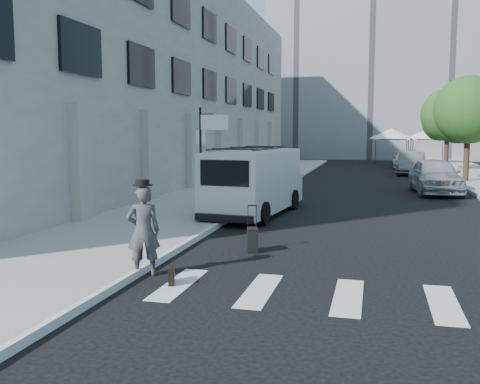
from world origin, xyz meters
The scene contains 16 objects.
ground centered at (0.00, 0.00, 0.00)m, with size 120.00×120.00×0.00m, color black.
sidewalk_left centered at (-4.25, 16.00, 0.07)m, with size 4.50×48.00×0.15m, color gray.
building_left centered at (-11.50, 18.00, 6.00)m, with size 10.00×44.00×12.00m, color gray.
building_far centered at (2.00, 50.00, 12.50)m, with size 22.00×12.00×25.00m, color slate.
sign_pole centered at (-2.36, 3.20, 2.65)m, with size 1.03×0.07×3.50m.
tree_near centered at (7.50, 20.15, 3.97)m, with size 3.80×3.83×6.03m.
tree_far centered at (7.50, 29.15, 3.97)m, with size 3.80×3.83×6.03m.
tent_left centered at (4.00, 38.00, 2.71)m, with size 4.00×4.00×3.20m.
tent_right centered at (7.20, 38.50, 2.71)m, with size 4.00×4.00×3.20m.
businessman centered at (-1.90, -2.59, 0.92)m, with size 0.67×0.44×1.85m, color #3E3E41.
briefcase centered at (-1.14, -3.00, 0.17)m, with size 0.12×0.44×0.34m, color black.
suitcase centered at (-0.25, 0.08, 0.30)m, with size 0.36×0.46×1.13m.
cargo_van centered at (-1.48, 5.87, 1.18)m, with size 2.61×6.19×2.27m.
parked_car_a centered at (5.36, 14.24, 0.85)m, with size 2.01×4.99×1.70m, color #AAADB2.
parked_car_b centered at (5.00, 25.71, 0.76)m, with size 1.62×4.64×1.53m, color slate.
parked_car_c centered at (5.00, 32.36, 0.74)m, with size 2.07×5.09×1.48m, color #B2B4BB.
Camera 1 is at (2.60, -12.40, 2.92)m, focal length 40.00 mm.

